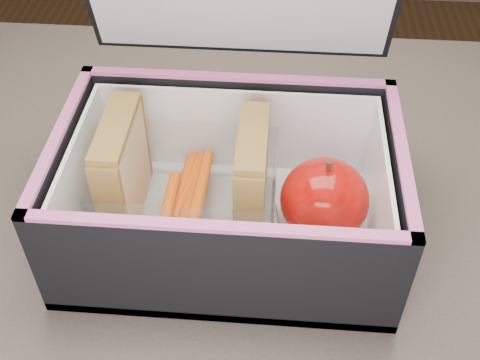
# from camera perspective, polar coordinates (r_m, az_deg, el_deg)

# --- Properties ---
(kitchen_table) EXTENTS (1.20, 0.80, 0.75)m
(kitchen_table) POSITION_cam_1_polar(r_m,az_deg,el_deg) (0.66, 4.78, -11.44)
(kitchen_table) COLOR brown
(kitchen_table) RESTS_ON ground
(lunch_bag) EXTENTS (0.31, 0.26, 0.31)m
(lunch_bag) POSITION_cam_1_polar(r_m,az_deg,el_deg) (0.55, -1.08, -0.18)
(lunch_bag) COLOR black
(lunch_bag) RESTS_ON kitchen_table
(plastic_tub) EXTENTS (0.17, 0.12, 0.07)m
(plastic_tub) POSITION_cam_1_polar(r_m,az_deg,el_deg) (0.58, -4.93, -0.88)
(plastic_tub) COLOR white
(plastic_tub) RESTS_ON lunch_bag
(sandwich_left) EXTENTS (0.03, 0.10, 0.11)m
(sandwich_left) POSITION_cam_1_polar(r_m,az_deg,el_deg) (0.57, -11.06, 1.04)
(sandwich_left) COLOR tan
(sandwich_left) RESTS_ON plastic_tub
(sandwich_right) EXTENTS (0.03, 0.09, 0.10)m
(sandwich_right) POSITION_cam_1_polar(r_m,az_deg,el_deg) (0.56, 1.12, 0.27)
(sandwich_right) COLOR tan
(sandwich_right) RESTS_ON plastic_tub
(carrot_sticks) EXTENTS (0.04, 0.14, 0.03)m
(carrot_sticks) POSITION_cam_1_polar(r_m,az_deg,el_deg) (0.59, -5.14, -1.80)
(carrot_sticks) COLOR #D84C00
(carrot_sticks) RESTS_ON plastic_tub
(paper_napkin) EXTENTS (0.08, 0.08, 0.01)m
(paper_napkin) POSITION_cam_1_polar(r_m,az_deg,el_deg) (0.58, 7.22, -4.57)
(paper_napkin) COLOR white
(paper_napkin) RESTS_ON lunch_bag
(red_apple) EXTENTS (0.10, 0.10, 0.09)m
(red_apple) POSITION_cam_1_polar(r_m,az_deg,el_deg) (0.55, 8.00, -1.85)
(red_apple) COLOR #950400
(red_apple) RESTS_ON paper_napkin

